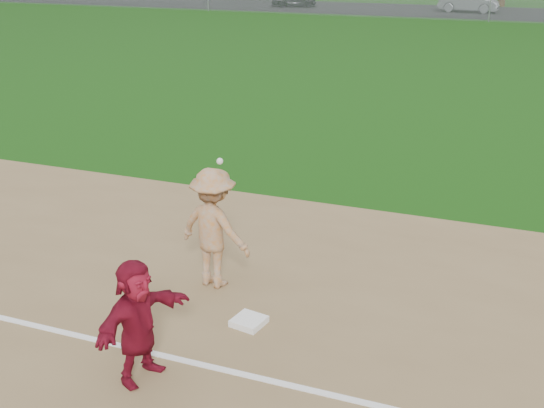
% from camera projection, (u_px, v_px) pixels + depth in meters
% --- Properties ---
extents(ground, '(160.00, 160.00, 0.00)m').
position_uv_depth(ground, '(231.00, 334.00, 8.99)').
color(ground, '#15450D').
rests_on(ground, ground).
extents(foul_line, '(60.00, 0.10, 0.01)m').
position_uv_depth(foul_line, '(204.00, 365.00, 8.28)').
color(foul_line, white).
rests_on(foul_line, infield_dirt).
extents(parking_asphalt, '(120.00, 10.00, 0.01)m').
position_uv_depth(parking_asphalt, '(495.00, 13.00, 48.98)').
color(parking_asphalt, black).
rests_on(parking_asphalt, ground).
extents(first_base, '(0.46, 0.46, 0.09)m').
position_uv_depth(first_base, '(249.00, 321.00, 9.16)').
color(first_base, white).
rests_on(first_base, infield_dirt).
extents(base_runner, '(0.78, 1.47, 1.52)m').
position_uv_depth(base_runner, '(137.00, 321.00, 7.81)').
color(base_runner, maroon).
rests_on(base_runner, infield_dirt).
extents(car_mid, '(4.29, 1.70, 1.39)m').
position_uv_depth(car_mid, '(469.00, 2.00, 49.19)').
color(car_mid, '#5B5E63').
rests_on(car_mid, parking_asphalt).
extents(first_base_play, '(1.28, 0.95, 2.15)m').
position_uv_depth(first_base_play, '(214.00, 228.00, 9.94)').
color(first_base_play, '#98989A').
rests_on(first_base_play, infield_dirt).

